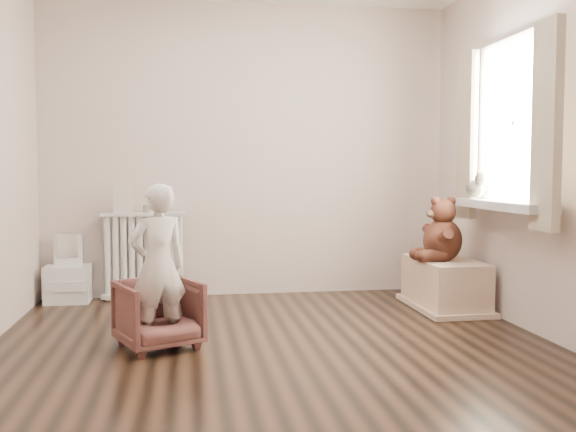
{
  "coord_description": "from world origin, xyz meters",
  "views": [
    {
      "loc": [
        -0.54,
        -3.95,
        1.11
      ],
      "look_at": [
        0.15,
        0.45,
        0.8
      ],
      "focal_mm": 40.0,
      "sensor_mm": 36.0,
      "label": 1
    }
  ],
  "objects": [
    {
      "name": "front_wall",
      "position": [
        0.0,
        -1.8,
        1.3
      ],
      "size": [
        3.6,
        0.02,
        2.6
      ],
      "primitive_type": "cube",
      "color": "beige",
      "rests_on": "ground"
    },
    {
      "name": "curtain_left",
      "position": [
        1.65,
        -0.27,
        1.39
      ],
      "size": [
        0.06,
        0.26,
        1.3
      ],
      "primitive_type": "cube",
      "color": "beige",
      "rests_on": "right_wall"
    },
    {
      "name": "paper_doll",
      "position": [
        -1.09,
        1.68,
        0.89
      ],
      "size": [
        0.15,
        0.01,
        0.26
      ],
      "primitive_type": "cube",
      "color": "beige",
      "rests_on": "radiator"
    },
    {
      "name": "plush_cat",
      "position": [
        1.66,
        0.7,
        1.0
      ],
      "size": [
        0.16,
        0.26,
        0.21
      ],
      "primitive_type": null,
      "rotation": [
        0.0,
        0.0,
        -0.01
      ],
      "color": "slate",
      "rests_on": "window_sill"
    },
    {
      "name": "curtain_right",
      "position": [
        1.65,
        0.87,
        1.39
      ],
      "size": [
        0.06,
        0.26,
        1.3
      ],
      "primitive_type": "cube",
      "color": "beige",
      "rests_on": "right_wall"
    },
    {
      "name": "window",
      "position": [
        1.76,
        0.3,
        1.45
      ],
      "size": [
        0.03,
        0.9,
        1.1
      ],
      "primitive_type": "cube",
      "color": "white",
      "rests_on": "right_wall"
    },
    {
      "name": "window_sill",
      "position": [
        1.67,
        0.3,
        0.87
      ],
      "size": [
        0.22,
        1.1,
        0.06
      ],
      "primitive_type": "cube",
      "color": "silver",
      "rests_on": "right_wall"
    },
    {
      "name": "toy_vanity",
      "position": [
        -1.55,
        1.65,
        0.28
      ],
      "size": [
        0.37,
        0.26,
        0.58
      ],
      "primitive_type": "cube",
      "color": "silver",
      "rests_on": "floor"
    },
    {
      "name": "toy_bench",
      "position": [
        1.52,
        0.95,
        0.2
      ],
      "size": [
        0.45,
        0.85,
        0.4
      ],
      "primitive_type": "cube",
      "color": "beige",
      "rests_on": "floor"
    },
    {
      "name": "floor",
      "position": [
        0.0,
        0.0,
        0.0
      ],
      "size": [
        3.6,
        3.6,
        0.01
      ],
      "primitive_type": "cube",
      "color": "black",
      "rests_on": "ground"
    },
    {
      "name": "armchair",
      "position": [
        -0.73,
        0.1,
        0.22
      ],
      "size": [
        0.61,
        0.62,
        0.43
      ],
      "primitive_type": "imported",
      "rotation": [
        0.0,
        0.0,
        0.41
      ],
      "color": "brown",
      "rests_on": "floor"
    },
    {
      "name": "teddy_bear",
      "position": [
        1.48,
        0.9,
        0.67
      ],
      "size": [
        0.41,
        0.32,
        0.5
      ],
      "primitive_type": null,
      "rotation": [
        0.0,
        0.0,
        -0.01
      ],
      "color": "#371910",
      "rests_on": "toy_bench"
    },
    {
      "name": "radiator",
      "position": [
        -0.92,
        1.68,
        0.39
      ],
      "size": [
        0.72,
        0.14,
        0.76
      ],
      "primitive_type": "cube",
      "color": "silver",
      "rests_on": "floor"
    },
    {
      "name": "tin_a",
      "position": [
        -0.87,
        1.68,
        0.79
      ],
      "size": [
        0.11,
        0.11,
        0.07
      ],
      "primitive_type": "cylinder",
      "color": "#A59E8C",
      "rests_on": "radiator"
    },
    {
      "name": "child",
      "position": [
        -0.73,
        0.05,
        0.53
      ],
      "size": [
        0.44,
        0.37,
        1.02
      ],
      "primitive_type": "imported",
      "rotation": [
        0.0,
        0.0,
        3.55
      ],
      "color": "white",
      "rests_on": "armchair"
    },
    {
      "name": "back_wall",
      "position": [
        0.0,
        1.8,
        1.3
      ],
      "size": [
        3.6,
        0.02,
        2.6
      ],
      "primitive_type": "cube",
      "color": "beige",
      "rests_on": "ground"
    },
    {
      "name": "right_wall",
      "position": [
        1.8,
        0.0,
        1.3
      ],
      "size": [
        0.02,
        3.6,
        2.6
      ],
      "primitive_type": "cube",
      "color": "beige",
      "rests_on": "ground"
    }
  ]
}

